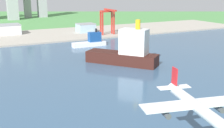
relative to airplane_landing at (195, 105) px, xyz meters
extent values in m
plane|color=#4F8D4A|center=(11.45, 207.28, -34.45)|extent=(2400.00, 2400.00, 0.00)
cube|color=#385675|center=(11.45, 147.28, -34.38)|extent=(840.00, 360.00, 0.15)
cube|color=#A79F91|center=(11.45, 397.28, -33.20)|extent=(840.00, 140.00, 2.50)
cylinder|color=white|center=(0.08, 0.35, 0.15)|extent=(13.12, 39.40, 4.23)
cube|color=white|center=(0.53, 2.27, -0.49)|extent=(41.55, 17.72, 0.50)
cube|color=red|center=(4.13, 17.64, 4.80)|extent=(1.57, 4.73, 10.15)
cube|color=white|center=(4.13, 17.64, 0.99)|extent=(15.23, 7.56, 0.36)
cylinder|color=#4C4F54|center=(11.34, -1.48, -2.81)|extent=(3.53, 5.91, 2.33)
cylinder|color=#4C4F54|center=(-10.82, 3.71, -2.81)|extent=(3.53, 5.91, 2.33)
cube|color=#381914|center=(65.97, 178.47, -28.30)|extent=(64.30, 72.66, 12.01)
cube|color=silver|center=(74.52, 167.90, -9.26)|extent=(30.82, 32.36, 26.08)
cylinder|color=yellow|center=(76.94, 164.91, 8.59)|extent=(4.93, 4.93, 9.61)
cube|color=white|center=(70.57, 281.38, -31.23)|extent=(47.65, 11.61, 6.15)
cube|color=#19478C|center=(78.99, 281.32, -21.54)|extent=(17.19, 9.58, 13.21)
cylinder|color=black|center=(81.37, 281.30, -12.48)|extent=(2.70, 2.70, 4.92)
cube|color=#B72D23|center=(122.75, 348.64, -13.04)|extent=(2.20, 2.20, 37.83)
cube|color=#B72D23|center=(144.00, 348.64, -13.04)|extent=(2.20, 2.20, 37.83)
cube|color=#B72D23|center=(122.75, 356.64, -13.04)|extent=(2.20, 2.20, 37.83)
cube|color=#B72D23|center=(144.00, 356.64, -13.04)|extent=(2.20, 2.20, 37.83)
cube|color=#B72D23|center=(133.38, 352.64, 7.28)|extent=(23.66, 10.00, 2.80)
cube|color=#B72D23|center=(133.38, 341.88, 10.08)|extent=(2.60, 43.05, 2.60)
cube|color=silver|center=(-28.50, 431.95, -24.13)|extent=(59.89, 34.74, 15.64)
cube|color=gray|center=(-28.50, 431.95, -15.72)|extent=(61.09, 35.43, 1.20)
cube|color=#99BCD1|center=(110.11, 394.11, -24.76)|extent=(30.28, 25.39, 14.40)
cube|color=gray|center=(110.11, 394.11, -16.96)|extent=(30.88, 25.90, 1.20)
camera|label=1|loc=(-72.40, -73.33, 42.81)|focal=44.51mm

